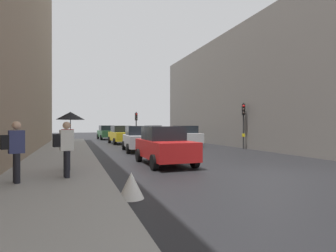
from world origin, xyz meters
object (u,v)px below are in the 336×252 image
object	(u,v)px
car_green_estate	(107,132)
car_red_sedan	(164,145)
car_yellow_taxi	(121,135)
pedestrian_with_grey_backpack	(15,148)
traffic_light_far_median	(136,121)
pedestrian_with_umbrella	(70,125)
pedestrian_with_black_backpack	(65,146)
car_silver_hatchback	(139,139)
warning_sign_triangle	(131,185)
car_white_compact	(184,136)
car_dark_suv	(152,133)
traffic_light_mid_street	(244,117)

from	to	relation	value
car_green_estate	car_red_sedan	bearing A→B (deg)	-89.99
car_yellow_taxi	pedestrian_with_grey_backpack	world-z (taller)	pedestrian_with_grey_backpack
traffic_light_far_median	car_green_estate	bearing A→B (deg)	119.77
car_yellow_taxi	pedestrian_with_grey_backpack	size ratio (longest dim) A/B	2.43
pedestrian_with_umbrella	pedestrian_with_black_backpack	world-z (taller)	pedestrian_with_umbrella
car_silver_hatchback	warning_sign_triangle	distance (m)	12.18
pedestrian_with_grey_backpack	car_white_compact	bearing A→B (deg)	50.93
car_white_compact	pedestrian_with_grey_backpack	world-z (taller)	pedestrian_with_grey_backpack
pedestrian_with_black_backpack	car_green_estate	bearing A→B (deg)	80.82
car_dark_suv	car_red_sedan	bearing A→B (deg)	-104.44
car_white_compact	car_silver_hatchback	world-z (taller)	same
car_white_compact	pedestrian_with_black_backpack	bearing A→B (deg)	-126.22
car_dark_suv	car_green_estate	world-z (taller)	same
car_yellow_taxi	warning_sign_triangle	bearing A→B (deg)	-98.63
pedestrian_with_umbrella	pedestrian_with_grey_backpack	distance (m)	2.32
traffic_light_mid_street	car_dark_suv	world-z (taller)	traffic_light_mid_street
traffic_light_far_median	car_white_compact	size ratio (longest dim) A/B	0.78
car_white_compact	car_yellow_taxi	bearing A→B (deg)	137.90
pedestrian_with_umbrella	warning_sign_triangle	xyz separation A→B (m)	(1.49, -3.82, -1.52)
car_yellow_taxi	warning_sign_triangle	size ratio (longest dim) A/B	6.61
car_silver_hatchback	car_red_sedan	distance (m)	6.56
pedestrian_with_umbrella	car_white_compact	bearing A→B (deg)	51.22
car_red_sedan	pedestrian_with_black_backpack	size ratio (longest dim) A/B	2.38
traffic_light_far_median	car_silver_hatchback	world-z (taller)	traffic_light_far_median
car_white_compact	traffic_light_mid_street	bearing A→B (deg)	-56.61
pedestrian_with_grey_backpack	car_dark_suv	bearing A→B (deg)	65.48
car_yellow_taxi	traffic_light_far_median	bearing A→B (deg)	58.40
pedestrian_with_umbrella	car_green_estate	bearing A→B (deg)	80.61
pedestrian_with_black_backpack	pedestrian_with_umbrella	bearing A→B (deg)	84.90
car_dark_suv	car_yellow_taxi	world-z (taller)	same
car_yellow_taxi	pedestrian_with_umbrella	xyz separation A→B (m)	(-4.50, -16.05, 0.96)
car_silver_hatchback	pedestrian_with_grey_backpack	distance (m)	11.31
traffic_light_far_median	car_white_compact	bearing A→B (deg)	-73.03
car_white_compact	pedestrian_with_umbrella	xyz separation A→B (m)	(-9.36, -11.65, 0.96)
traffic_light_far_median	pedestrian_with_grey_backpack	world-z (taller)	traffic_light_far_median
traffic_light_mid_street	pedestrian_with_grey_backpack	distance (m)	16.42
traffic_light_far_median	car_white_compact	world-z (taller)	traffic_light_far_median
car_silver_hatchback	car_yellow_taxi	distance (m)	8.05
car_red_sedan	pedestrian_with_grey_backpack	xyz separation A→B (m)	(-5.55, -3.12, 0.29)
traffic_light_mid_street	pedestrian_with_grey_backpack	size ratio (longest dim) A/B	1.99
car_dark_suv	pedestrian_with_black_backpack	world-z (taller)	pedestrian_with_black_backpack
car_green_estate	pedestrian_with_black_backpack	xyz separation A→B (m)	(-4.20, -26.00, 0.29)
car_silver_hatchback	car_red_sedan	size ratio (longest dim) A/B	1.03
pedestrian_with_umbrella	warning_sign_triangle	world-z (taller)	pedestrian_with_umbrella
traffic_light_far_median	car_red_sedan	size ratio (longest dim) A/B	0.78
car_green_estate	pedestrian_with_black_backpack	size ratio (longest dim) A/B	2.43
car_dark_suv	car_yellow_taxi	bearing A→B (deg)	-128.70
car_white_compact	pedestrian_with_umbrella	size ratio (longest dim) A/B	1.97
pedestrian_with_black_backpack	warning_sign_triangle	distance (m)	3.11
traffic_light_far_median	car_green_estate	xyz separation A→B (m)	(-2.77, 4.84, -1.40)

